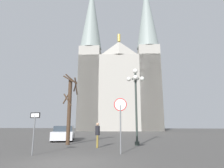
{
  "coord_description": "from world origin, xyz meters",
  "views": [
    {
      "loc": [
        2.88,
        -8.01,
        1.61
      ],
      "look_at": [
        -0.09,
        19.11,
        7.28
      ],
      "focal_mm": 30.59,
      "sensor_mm": 36.0,
      "label": 1
    }
  ],
  "objects": [
    {
      "name": "ground_plane",
      "position": [
        0.0,
        0.0,
        0.0
      ],
      "size": [
        120.0,
        120.0,
        0.0
      ],
      "primitive_type": "plane",
      "color": "#514F4C"
    },
    {
      "name": "cathedral",
      "position": [
        -0.25,
        37.2,
        12.55
      ],
      "size": [
        19.42,
        11.49,
        37.79
      ],
      "color": "#ADA89E",
      "rests_on": "ground"
    },
    {
      "name": "stop_sign",
      "position": [
        2.18,
        2.73,
        2.09
      ],
      "size": [
        0.73,
        0.09,
        3.02
      ],
      "color": "slate",
      "rests_on": "ground"
    },
    {
      "name": "one_way_arrow_sign",
      "position": [
        -2.34,
        1.82,
        1.42
      ],
      "size": [
        0.62,
        0.19,
        2.19
      ],
      "color": "slate",
      "rests_on": "ground"
    },
    {
      "name": "street_lamp",
      "position": [
        3.13,
        6.93,
        3.98
      ],
      "size": [
        1.4,
        1.4,
        5.95
      ],
      "color": "#2D3833",
      "rests_on": "ground"
    },
    {
      "name": "bare_tree",
      "position": [
        -2.2,
        6.92,
        2.86
      ],
      "size": [
        1.21,
        1.3,
        5.52
      ],
      "color": "#473323",
      "rests_on": "ground"
    },
    {
      "name": "parked_car_near_white",
      "position": [
        -3.89,
        10.51,
        0.66
      ],
      "size": [
        2.92,
        4.57,
        1.39
      ],
      "color": "silver",
      "rests_on": "ground"
    },
    {
      "name": "pedestrian_walking",
      "position": [
        0.41,
        5.34,
        1.01
      ],
      "size": [
        0.32,
        0.32,
        1.67
      ],
      "color": "olive",
      "rests_on": "ground"
    }
  ]
}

